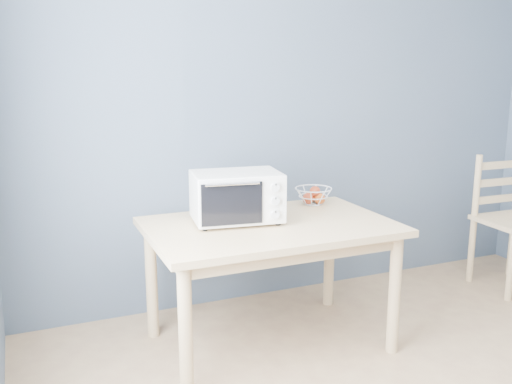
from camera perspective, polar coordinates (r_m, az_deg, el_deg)
name	(u,v)px	position (r m, az deg, el deg)	size (l,w,h in m)	color
dining_table	(270,240)	(3.31, 1.39, -4.84)	(1.40, 0.90, 0.75)	tan
toaster_oven	(233,196)	(3.27, -2.28, -0.44)	(0.54, 0.41, 0.29)	silver
fruit_basket	(313,195)	(3.73, 5.74, -0.33)	(0.27, 0.27, 0.12)	silver
dining_chair	(510,223)	(4.67, 24.02, -2.83)	(0.48, 0.48, 0.99)	tan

